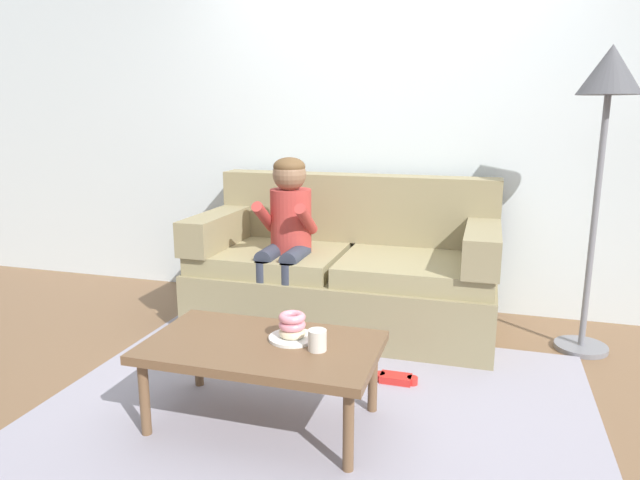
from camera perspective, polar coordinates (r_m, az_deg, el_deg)
ground at (r=3.06m, az=1.27°, el=-14.05°), size 10.00×10.00×0.00m
wall_back at (r=4.10m, az=6.68°, el=12.98°), size 8.00×0.10×2.80m
area_rug at (r=2.84m, az=-0.12°, el=-16.12°), size 2.55×1.86×0.01m
couch at (r=3.73m, az=2.53°, el=-3.29°), size 1.90×0.90×0.96m
coffee_table at (r=2.56m, az=-5.81°, el=-11.01°), size 1.02×0.59×0.39m
person_child at (r=3.55m, az=-3.34°, el=1.26°), size 0.34×0.58×1.10m
plate at (r=2.56m, az=-2.78°, el=-9.74°), size 0.21×0.21×0.01m
donut at (r=2.55m, az=-2.79°, el=-9.23°), size 0.14×0.14×0.04m
donut_second at (r=2.54m, az=-2.80°, el=-8.47°), size 0.16×0.16×0.04m
donut_third at (r=2.53m, az=-2.81°, el=-7.71°), size 0.17×0.17×0.04m
mug at (r=2.44m, az=-0.27°, el=-9.98°), size 0.08×0.08×0.09m
toy_controller at (r=3.06m, az=7.58°, el=-13.65°), size 0.23×0.09×0.05m
floor_lamp at (r=3.51m, az=26.77°, el=12.12°), size 0.33×0.33×1.72m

